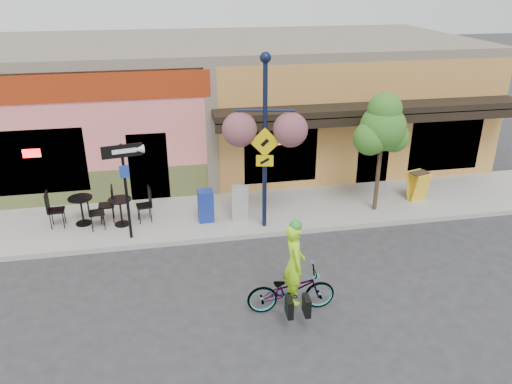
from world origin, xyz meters
The scene contains 14 objects.
ground centered at (0.00, 0.00, 0.00)m, with size 90.00×90.00×0.00m, color #2D2D30.
sidewalk centered at (0.00, 2.00, 0.07)m, with size 24.00×3.00×0.15m, color #9E9B93.
curb centered at (0.00, 0.55, 0.07)m, with size 24.00×0.12×0.15m, color #A8A59E.
building centered at (0.00, 7.50, 2.25)m, with size 18.20×8.20×4.50m, color #F37B78, non-canonical shape.
bicycle centered at (-0.02, -2.75, 0.50)m, with size 0.66×1.90×1.00m, color maroon.
cyclist_rider centered at (0.03, -2.75, 0.91)m, with size 0.66×0.43×1.82m, color #ADFF1A.
lamp_post centered at (0.15, 0.93, 2.56)m, with size 1.54×0.62×4.82m, color #111A37, non-canonical shape.
one_way_sign centered at (-3.53, 0.92, 1.48)m, with size 1.02×0.22×2.66m, color black, non-canonical shape.
cafe_set_left centered at (-4.90, 1.99, 0.69)m, with size 1.79×0.89×1.07m, color black, non-canonical shape.
cafe_set_right centered at (-3.81, 1.74, 0.67)m, with size 1.73×0.87×1.04m, color black, non-canonical shape.
newspaper_box_blue centered at (-1.44, 1.54, 0.62)m, with size 0.43×0.38×0.95m, color navy, non-canonical shape.
newspaper_box_grey centered at (-0.44, 1.46, 0.65)m, with size 0.47×0.42×1.00m, color #9D9D9D, non-canonical shape.
street_tree centered at (3.66, 1.36, 1.96)m, with size 1.41×1.41×3.61m, color #3D7A26, non-canonical shape.
sandwich_board centered at (5.27, 1.59, 0.62)m, with size 0.56×0.41×0.93m, color yellow, non-canonical shape.
Camera 1 is at (-2.43, -11.38, 6.73)m, focal length 35.00 mm.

